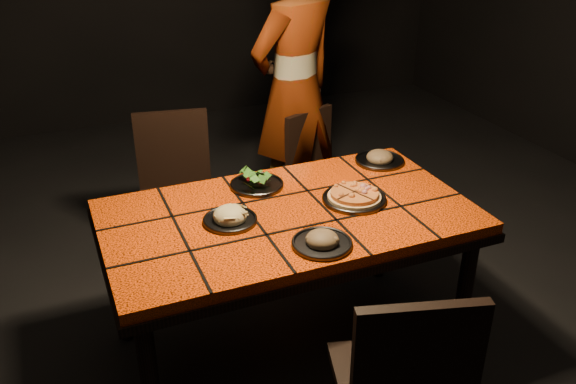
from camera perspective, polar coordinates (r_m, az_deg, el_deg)
name	(u,v)px	position (r m, az deg, el deg)	size (l,w,h in m)	color
room_shell	(288,40)	(2.40, 0.04, 14.08)	(6.04, 7.04, 3.08)	black
dining_table	(288,227)	(2.71, 0.03, -3.30)	(1.62, 0.92, 0.75)	#FF4908
chair_near	(403,381)	(2.19, 10.75, -17.01)	(0.52, 0.52, 0.92)	black
chair_far_left	(176,183)	(3.51, -10.44, 0.88)	(0.48, 0.48, 0.91)	black
chair_far_right	(319,169)	(3.75, 2.90, 2.17)	(0.48, 0.48, 0.82)	black
diner	(295,91)	(3.74, 0.62, 9.43)	(0.66, 0.44, 1.82)	brown
plate_pizza	(354,197)	(2.77, 6.22, -0.48)	(0.31, 0.31, 0.04)	#393A3E
plate_pasta	(230,218)	(2.59, -5.45, -2.39)	(0.23, 0.23, 0.08)	#393A3E
plate_salad	(257,182)	(2.88, -2.95, 0.98)	(0.25, 0.25, 0.07)	#393A3E
plate_mushroom_a	(322,241)	(2.42, 3.20, -4.56)	(0.24, 0.24, 0.08)	#393A3E
plate_mushroom_b	(380,158)	(3.17, 8.58, 3.16)	(0.25, 0.25, 0.08)	#393A3E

